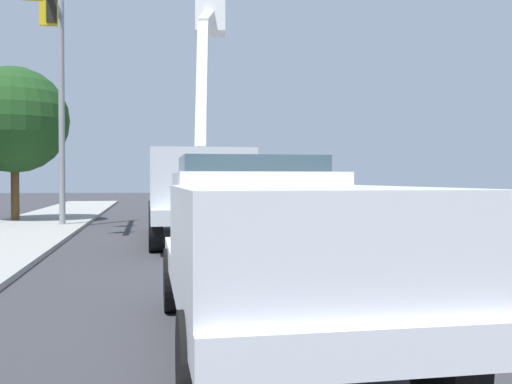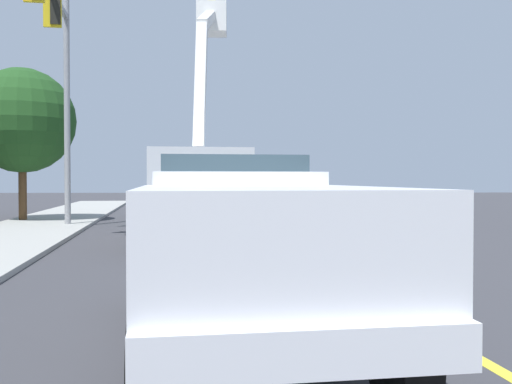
% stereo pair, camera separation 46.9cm
% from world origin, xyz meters
% --- Properties ---
extents(ground, '(120.00, 120.00, 0.00)m').
position_xyz_m(ground, '(0.00, 0.00, 0.00)').
color(ground, '#38383D').
extents(lane_centre_stripe, '(49.65, 6.26, 0.01)m').
position_xyz_m(lane_centre_stripe, '(0.00, 0.00, 0.00)').
color(lane_centre_stripe, yellow).
rests_on(lane_centre_stripe, ground).
extents(utility_bucket_truck, '(8.44, 3.48, 7.57)m').
position_xyz_m(utility_bucket_truck, '(1.77, 2.43, 1.62)').
color(utility_bucket_truck, silver).
rests_on(utility_bucket_truck, ground).
extents(service_pickup_truck, '(5.81, 2.77, 2.06)m').
position_xyz_m(service_pickup_truck, '(-9.43, 1.06, 1.12)').
color(service_pickup_truck, white).
rests_on(service_pickup_truck, ground).
extents(passing_minivan, '(5.00, 2.47, 1.69)m').
position_xyz_m(passing_minivan, '(11.00, -1.65, 0.97)').
color(passing_minivan, maroon).
rests_on(passing_minivan, ground).
extents(traffic_cone_mid_front, '(0.40, 0.40, 0.74)m').
position_xyz_m(traffic_cone_mid_front, '(-5.99, -0.63, 0.36)').
color(traffic_cone_mid_front, black).
rests_on(traffic_cone_mid_front, ground).
extents(traffic_cone_mid_rear, '(0.40, 0.40, 0.83)m').
position_xyz_m(traffic_cone_mid_rear, '(-0.46, -0.04, 0.41)').
color(traffic_cone_mid_rear, black).
rests_on(traffic_cone_mid_rear, ground).
extents(traffic_cone_trailing, '(0.40, 0.40, 0.74)m').
position_xyz_m(traffic_cone_trailing, '(6.22, 1.35, 0.36)').
color(traffic_cone_trailing, black).
rests_on(traffic_cone_trailing, ground).
extents(traffic_signal_mast, '(6.71, 1.04, 8.55)m').
position_xyz_m(traffic_signal_mast, '(4.22, 7.15, 5.82)').
color(traffic_signal_mast, gray).
rests_on(traffic_signal_mast, ground).
extents(street_tree_right, '(4.24, 4.24, 6.26)m').
position_xyz_m(street_tree_right, '(8.29, 9.85, 4.13)').
color(street_tree_right, brown).
rests_on(street_tree_right, ground).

